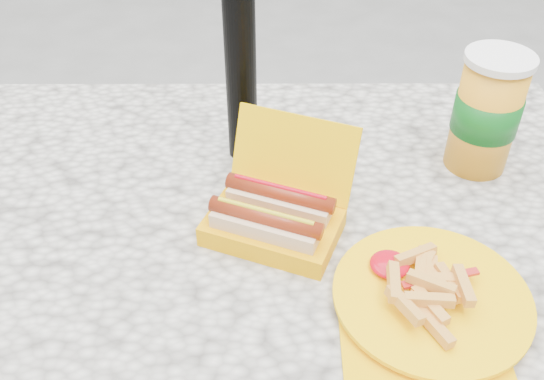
{
  "coord_description": "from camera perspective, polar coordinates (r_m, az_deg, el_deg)",
  "views": [
    {
      "loc": [
        0.05,
        -0.7,
        1.37
      ],
      "look_at": [
        0.05,
        -0.01,
        0.8
      ],
      "focal_mm": 40.0,
      "sensor_mm": 36.0,
      "label": 1
    }
  ],
  "objects": [
    {
      "name": "picnic_table",
      "position": [
        1.01,
        -2.78,
        -6.74
      ],
      "size": [
        1.2,
        0.8,
        0.75
      ],
      "color": "beige",
      "rests_on": "ground"
    },
    {
      "name": "hotdog_box",
      "position": [
        0.88,
        0.24,
        -2.38
      ],
      "size": [
        0.24,
        0.23,
        0.15
      ],
      "rotation": [
        0.0,
        0.0,
        -0.38
      ],
      "color": "#FFC000",
      "rests_on": "picnic_table"
    },
    {
      "name": "fries_plate",
      "position": [
        0.82,
        14.62,
        -10.08
      ],
      "size": [
        0.26,
        0.35,
        0.05
      ],
      "rotation": [
        0.0,
        0.0,
        0.09
      ],
      "color": "#EEB200",
      "rests_on": "picnic_table"
    },
    {
      "name": "soda_cup",
      "position": [
        1.04,
        19.54,
        6.88
      ],
      "size": [
        0.11,
        0.11,
        0.2
      ],
      "rotation": [
        0.0,
        0.0,
        0.3
      ],
      "color": "orange",
      "rests_on": "picnic_table"
    }
  ]
}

